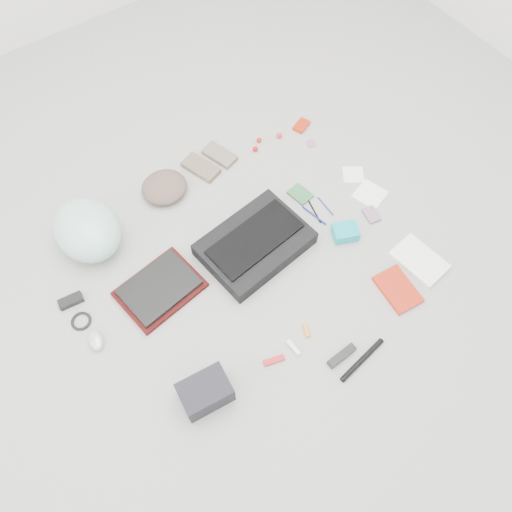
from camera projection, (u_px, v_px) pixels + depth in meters
ground_plane at (256, 261)px, 2.27m from camera, size 4.00×4.00×0.00m
messenger_bag at (255, 244)px, 2.27m from camera, size 0.51×0.39×0.08m
bag_flap at (255, 239)px, 2.23m from camera, size 0.45×0.24×0.01m
laptop_sleeve at (160, 289)px, 2.19m from camera, size 0.38×0.31×0.02m
laptop at (159, 287)px, 2.17m from camera, size 0.34×0.27×0.02m
bike_helmet at (87, 230)px, 2.23m from camera, size 0.31×0.37×0.21m
beanie at (164, 187)px, 2.42m from camera, size 0.23×0.22×0.08m
mitten_left at (201, 168)px, 2.51m from camera, size 0.15×0.21×0.03m
mitten_right at (220, 155)px, 2.55m from camera, size 0.14×0.19×0.03m
power_brick at (71, 301)px, 2.16m from camera, size 0.11×0.06×0.03m
cable_coil at (81, 321)px, 2.12m from camera, size 0.11×0.11×0.01m
mouse at (96, 340)px, 2.06m from camera, size 0.08×0.11×0.04m
camera_bag at (205, 392)px, 1.92m from camera, size 0.21×0.16×0.13m
multitool at (274, 360)px, 2.03m from camera, size 0.09×0.05×0.01m
toiletry_tube_white at (294, 348)px, 2.06m from camera, size 0.02×0.07×0.02m
toiletry_tube_orange at (306, 330)px, 2.10m from camera, size 0.04×0.06×0.02m
u_lock at (342, 356)px, 2.04m from camera, size 0.13×0.04×0.03m
bike_pump at (362, 360)px, 2.03m from camera, size 0.25×0.06×0.02m
book_red at (398, 289)px, 2.19m from camera, size 0.16×0.22×0.02m
book_white at (419, 260)px, 2.26m from camera, size 0.19×0.25×0.02m
notepad at (300, 194)px, 2.44m from camera, size 0.10×0.12×0.01m
pen_blue at (314, 215)px, 2.38m from camera, size 0.04×0.15×0.01m
pen_black at (315, 212)px, 2.40m from camera, size 0.04×0.14×0.01m
pen_navy at (325, 206)px, 2.41m from camera, size 0.01×0.13×0.01m
accordion_wallet at (345, 232)px, 2.31m from camera, size 0.14×0.13×0.06m
card_deck at (371, 215)px, 2.38m from camera, size 0.08×0.10×0.02m
napkin_top at (353, 175)px, 2.51m from camera, size 0.14×0.14×0.01m
napkin_bottom at (370, 195)px, 2.44m from camera, size 0.17×0.17×0.01m
lollipop_a at (255, 149)px, 2.57m from camera, size 0.03×0.03×0.03m
lollipop_b at (259, 140)px, 2.60m from camera, size 0.03×0.03×0.03m
lollipop_c at (279, 135)px, 2.62m from camera, size 0.04×0.04×0.03m
altoids_tin at (301, 126)px, 2.66m from camera, size 0.11×0.09×0.02m
stamp_sheet at (311, 144)px, 2.61m from camera, size 0.05×0.06×0.00m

